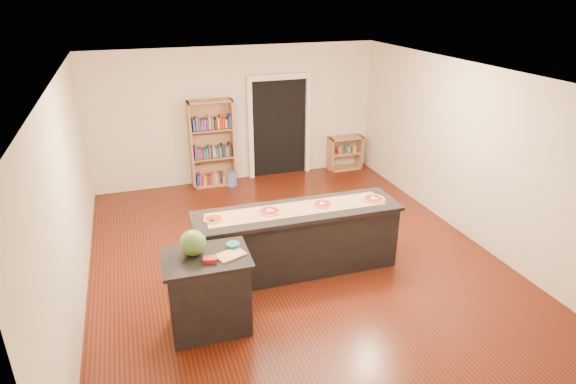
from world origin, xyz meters
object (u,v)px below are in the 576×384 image
object	(u,v)px
bookshelf	(212,144)
side_counter	(208,292)
kitchen_island	(297,240)
watermelon	(193,243)
waste_bin	(231,178)
low_shelf	(345,153)

from	to	relation	value
bookshelf	side_counter	bearing A→B (deg)	-101.16
kitchen_island	watermelon	xyz separation A→B (m)	(-1.57, -0.81, 0.66)
kitchen_island	waste_bin	world-z (taller)	kitchen_island
bookshelf	watermelon	world-z (taller)	bookshelf
side_counter	bookshelf	world-z (taller)	bookshelf
kitchen_island	watermelon	world-z (taller)	watermelon
bookshelf	low_shelf	world-z (taller)	bookshelf
low_shelf	waste_bin	size ratio (longest dim) A/B	2.40
side_counter	waste_bin	distance (m)	4.60
bookshelf	watermelon	distance (m)	4.62
side_counter	waste_bin	xyz separation A→B (m)	(1.24, 4.41, -0.35)
kitchen_island	low_shelf	bearing A→B (deg)	57.17
kitchen_island	watermelon	size ratio (longest dim) A/B	9.63
bookshelf	waste_bin	world-z (taller)	bookshelf
low_shelf	watermelon	distance (m)	6.09
watermelon	low_shelf	bearing A→B (deg)	48.07
kitchen_island	side_counter	xyz separation A→B (m)	(-1.45, -0.90, 0.01)
bookshelf	watermelon	bearing A→B (deg)	-102.84
kitchen_island	bookshelf	size ratio (longest dim) A/B	1.65
waste_bin	low_shelf	bearing A→B (deg)	3.52
waste_bin	bookshelf	bearing A→B (deg)	153.16
kitchen_island	waste_bin	bearing A→B (deg)	94.51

